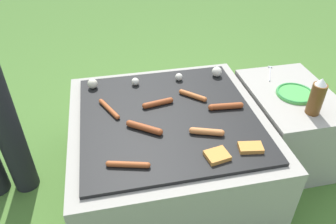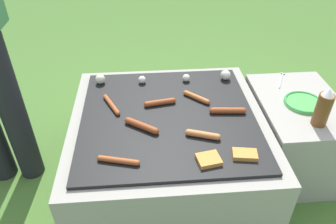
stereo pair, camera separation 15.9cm
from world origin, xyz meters
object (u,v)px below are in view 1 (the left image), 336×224
at_px(plate_colorful, 295,93).
at_px(fork_utensil, 270,73).
at_px(condiment_bottle, 317,97).
at_px(sausage_front_center, 158,103).

distance_m(plate_colorful, fork_utensil, 0.24).
relative_size(plate_colorful, condiment_bottle, 1.02).
bearing_deg(condiment_bottle, sausage_front_center, 163.59).
bearing_deg(fork_utensil, condiment_bottle, -86.03).
bearing_deg(sausage_front_center, plate_colorful, -4.09).
height_order(plate_colorful, condiment_bottle, condiment_bottle).
bearing_deg(sausage_front_center, fork_utensil, 14.90).
height_order(plate_colorful, fork_utensil, plate_colorful).
distance_m(condiment_bottle, fork_utensil, 0.42).
xyz_separation_m(plate_colorful, condiment_bottle, (-0.00, -0.16, 0.08)).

